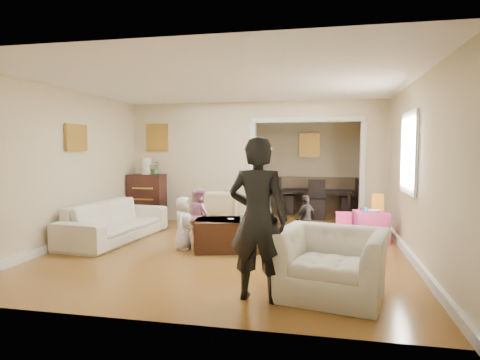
% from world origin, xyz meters
% --- Properties ---
extents(floor, '(7.00, 7.00, 0.00)m').
position_xyz_m(floor, '(0.00, 0.00, 0.00)').
color(floor, '#A46A2A').
rests_on(floor, ground).
extents(partition_left, '(2.75, 0.18, 2.60)m').
position_xyz_m(partition_left, '(-1.38, 1.80, 1.30)').
color(partition_left, beige).
rests_on(partition_left, ground).
extents(partition_right, '(0.55, 0.18, 2.60)m').
position_xyz_m(partition_right, '(2.48, 1.80, 1.30)').
color(partition_right, beige).
rests_on(partition_right, ground).
extents(partition_header, '(2.22, 0.18, 0.35)m').
position_xyz_m(partition_header, '(1.10, 1.80, 2.42)').
color(partition_header, beige).
rests_on(partition_header, partition_right).
extents(window_pane, '(0.03, 0.95, 1.10)m').
position_xyz_m(window_pane, '(2.73, -0.40, 1.55)').
color(window_pane, white).
rests_on(window_pane, ground).
extents(framed_art_partition, '(0.45, 0.03, 0.55)m').
position_xyz_m(framed_art_partition, '(-2.20, 1.70, 1.85)').
color(framed_art_partition, brown).
rests_on(framed_art_partition, partition_left).
extents(framed_art_sofa_wall, '(0.03, 0.55, 0.40)m').
position_xyz_m(framed_art_sofa_wall, '(-2.71, -0.60, 1.80)').
color(framed_art_sofa_wall, brown).
extents(framed_art_alcove, '(0.45, 0.03, 0.55)m').
position_xyz_m(framed_art_alcove, '(1.10, 3.44, 1.70)').
color(framed_art_alcove, brown).
extents(sofa, '(1.09, 2.36, 0.67)m').
position_xyz_m(sofa, '(-2.13, -0.39, 0.33)').
color(sofa, beige).
rests_on(sofa, ground).
extents(armchair_back, '(1.09, 1.10, 0.75)m').
position_xyz_m(armchair_back, '(-0.77, 1.24, 0.37)').
color(armchair_back, tan).
rests_on(armchair_back, ground).
extents(armchair_front, '(1.31, 1.20, 0.73)m').
position_xyz_m(armchair_front, '(1.57, -2.48, 0.37)').
color(armchair_front, beige).
rests_on(armchair_front, ground).
extents(dresser, '(0.76, 0.43, 1.05)m').
position_xyz_m(dresser, '(-2.33, 1.39, 0.52)').
color(dresser, black).
rests_on(dresser, ground).
extents(table_lamp, '(0.22, 0.22, 0.36)m').
position_xyz_m(table_lamp, '(-2.33, 1.39, 1.23)').
color(table_lamp, beige).
rests_on(table_lamp, dresser).
extents(potted_plant, '(0.25, 0.22, 0.28)m').
position_xyz_m(potted_plant, '(-2.13, 1.39, 1.19)').
color(potted_plant, '#487132').
rests_on(potted_plant, dresser).
extents(coffee_table, '(1.43, 0.96, 0.49)m').
position_xyz_m(coffee_table, '(0.13, -0.68, 0.25)').
color(coffee_table, '#3B1C12').
rests_on(coffee_table, ground).
extents(coffee_cup, '(0.13, 0.13, 0.10)m').
position_xyz_m(coffee_cup, '(0.23, -0.73, 0.54)').
color(coffee_cup, silver).
rests_on(coffee_cup, coffee_table).
extents(play_table, '(0.60, 0.60, 0.52)m').
position_xyz_m(play_table, '(2.28, 0.41, 0.26)').
color(play_table, '#D73896').
rests_on(play_table, ground).
extents(cereal_box, '(0.21, 0.09, 0.30)m').
position_xyz_m(cereal_box, '(2.40, 0.51, 0.67)').
color(cereal_box, yellow).
rests_on(cereal_box, play_table).
extents(cyan_cup, '(0.08, 0.08, 0.08)m').
position_xyz_m(cyan_cup, '(2.18, 0.36, 0.56)').
color(cyan_cup, teal).
rests_on(cyan_cup, play_table).
extents(toy_block, '(0.10, 0.09, 0.05)m').
position_xyz_m(toy_block, '(2.16, 0.53, 0.54)').
color(toy_block, red).
rests_on(toy_block, play_table).
extents(play_bowl, '(0.23, 0.23, 0.05)m').
position_xyz_m(play_bowl, '(2.33, 0.29, 0.54)').
color(play_bowl, white).
rests_on(play_bowl, play_table).
extents(dining_table, '(1.81, 1.13, 0.60)m').
position_xyz_m(dining_table, '(1.31, 3.18, 0.30)').
color(dining_table, black).
rests_on(dining_table, ground).
extents(adult_person, '(0.68, 0.48, 1.75)m').
position_xyz_m(adult_person, '(0.80, -2.75, 0.87)').
color(adult_person, black).
rests_on(adult_person, ground).
extents(child_kneel_a, '(0.30, 0.43, 0.85)m').
position_xyz_m(child_kneel_a, '(-0.72, -0.83, 0.42)').
color(child_kneel_a, silver).
rests_on(child_kneel_a, ground).
extents(child_kneel_b, '(0.56, 0.59, 0.95)m').
position_xyz_m(child_kneel_b, '(-0.57, -0.38, 0.48)').
color(child_kneel_b, pink).
rests_on(child_kneel_b, ground).
extents(child_toddler, '(0.44, 0.51, 0.82)m').
position_xyz_m(child_toddler, '(1.18, 0.07, 0.41)').
color(child_toddler, black).
rests_on(child_toddler, ground).
extents(craft_papers, '(0.60, 0.39, 0.00)m').
position_xyz_m(craft_papers, '(0.32, -0.65, 0.49)').
color(craft_papers, white).
rests_on(craft_papers, coffee_table).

